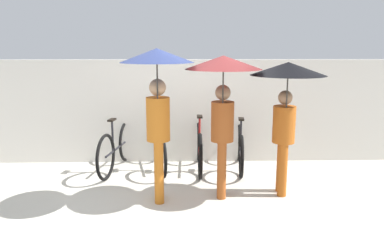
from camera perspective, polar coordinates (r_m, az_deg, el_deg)
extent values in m
plane|color=beige|center=(5.16, -2.20, -13.29)|extent=(30.00, 30.00, 0.00)
cube|color=silver|center=(6.91, -2.03, 1.32)|extent=(10.60, 0.12, 1.90)
torus|color=black|center=(7.15, -9.95, -3.17)|extent=(0.18, 0.76, 0.76)
torus|color=black|center=(6.21, -13.01, -5.53)|extent=(0.18, 0.76, 0.76)
cylinder|color=black|center=(6.67, -11.37, -4.27)|extent=(0.22, 1.03, 0.04)
cylinder|color=black|center=(6.44, -12.01, -2.42)|extent=(0.04, 0.04, 0.53)
cube|color=black|center=(6.38, -12.11, 0.02)|extent=(0.12, 0.21, 0.03)
cylinder|color=black|center=(7.08, -10.03, -0.91)|extent=(0.04, 0.04, 0.58)
cylinder|color=black|center=(7.03, -10.11, 1.40)|extent=(0.44, 0.10, 0.03)
torus|color=black|center=(7.16, -5.69, -3.32)|extent=(0.19, 0.68, 0.69)
torus|color=black|center=(6.18, -4.48, -5.70)|extent=(0.19, 0.68, 0.69)
cylinder|color=#19662D|center=(6.67, -5.13, -4.42)|extent=(0.24, 1.02, 0.04)
cylinder|color=#19662D|center=(6.43, -4.95, -2.68)|extent=(0.04, 0.04, 0.51)
cube|color=black|center=(6.37, -4.99, -0.33)|extent=(0.13, 0.21, 0.03)
cylinder|color=#19662D|center=(7.09, -5.74, -0.88)|extent=(0.04, 0.04, 0.62)
cylinder|color=#19662D|center=(7.03, -5.79, 1.60)|extent=(0.44, 0.11, 0.03)
torus|color=black|center=(7.06, 0.98, -3.19)|extent=(0.07, 0.76, 0.76)
torus|color=black|center=(6.09, 1.25, -5.56)|extent=(0.07, 0.76, 0.76)
cylinder|color=maroon|center=(6.57, 1.11, -4.29)|extent=(0.05, 1.00, 0.04)
cylinder|color=maroon|center=(6.33, 1.16, -2.18)|extent=(0.04, 0.04, 0.58)
cube|color=black|center=(6.27, 1.17, 0.54)|extent=(0.09, 0.20, 0.03)
cylinder|color=maroon|center=(6.98, 0.99, -0.59)|extent=(0.04, 0.04, 0.66)
cylinder|color=maroon|center=(6.92, 1.00, 2.06)|extent=(0.44, 0.03, 0.03)
torus|color=black|center=(7.12, 7.15, -3.33)|extent=(0.13, 0.72, 0.72)
torus|color=black|center=(6.20, 7.52, -5.56)|extent=(0.13, 0.72, 0.72)
cylinder|color=black|center=(6.66, 7.32, -4.37)|extent=(0.14, 0.95, 0.04)
cylinder|color=black|center=(6.43, 7.45, -2.39)|extent=(0.04, 0.04, 0.55)
cube|color=black|center=(6.36, 7.51, 0.15)|extent=(0.11, 0.21, 0.03)
cylinder|color=black|center=(7.05, 7.21, -0.86)|extent=(0.04, 0.04, 0.63)
cylinder|color=black|center=(6.99, 7.27, 1.66)|extent=(0.44, 0.07, 0.03)
cylinder|color=#C66B1E|center=(5.35, -5.04, -7.40)|extent=(0.13, 0.13, 0.87)
cylinder|color=#C66B1E|center=(5.18, -5.05, -8.04)|extent=(0.13, 0.13, 0.87)
cylinder|color=#C66B1E|center=(5.07, -5.19, 0.14)|extent=(0.32, 0.32, 0.59)
sphere|color=tan|center=(5.00, -5.28, 4.97)|extent=(0.23, 0.23, 0.23)
cylinder|color=#332D28|center=(4.87, -5.29, 4.42)|extent=(0.02, 0.02, 0.73)
cone|color=#19234C|center=(4.84, -5.39, 9.78)|extent=(0.95, 0.95, 0.18)
cylinder|color=#9E4C1E|center=(5.50, 4.54, -7.11)|extent=(0.13, 0.13, 0.82)
cylinder|color=#9E4C1E|center=(5.33, 4.54, -7.72)|extent=(0.13, 0.13, 0.82)
cylinder|color=#9E4C1E|center=(5.24, 4.66, -0.23)|extent=(0.32, 0.32, 0.56)
sphere|color=#997051|center=(5.17, 4.73, 4.19)|extent=(0.21, 0.21, 0.21)
cylinder|color=#332D28|center=(5.04, 4.72, 3.72)|extent=(0.02, 0.02, 0.70)
cone|color=#591919|center=(5.00, 4.81, 8.74)|extent=(1.03, 1.03, 0.18)
cylinder|color=#B25619|center=(5.74, 13.41, -6.86)|extent=(0.13, 0.13, 0.78)
cylinder|color=#B25619|center=(5.57, 13.64, -7.44)|extent=(0.13, 0.13, 0.78)
cylinder|color=#B25619|center=(5.48, 13.84, -0.65)|extent=(0.32, 0.32, 0.53)
sphere|color=tan|center=(5.42, 14.03, 3.34)|extent=(0.20, 0.20, 0.20)
cylinder|color=#332D28|center=(5.28, 14.22, 2.94)|extent=(0.02, 0.02, 0.68)
cone|color=black|center=(5.24, 14.45, 7.58)|extent=(1.02, 1.02, 0.18)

